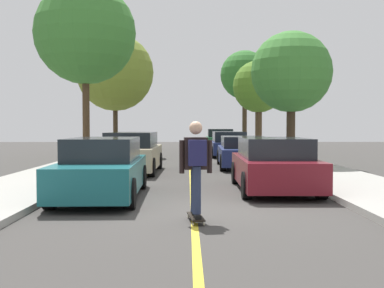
{
  "coord_description": "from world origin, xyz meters",
  "views": [
    {
      "loc": [
        -0.11,
        -9.4,
        1.69
      ],
      "look_at": [
        0.01,
        4.44,
        1.16
      ],
      "focal_mm": 44.19,
      "sensor_mm": 36.0,
      "label": 1
    }
  ],
  "objects_px": {
    "street_tree_right_nearest": "(291,72)",
    "parked_car_right_farthest": "(220,140)",
    "parked_car_left_nearest": "(103,169)",
    "street_tree_left_nearest": "(85,34)",
    "skateboarder": "(196,163)",
    "street_tree_right_near": "(259,87)",
    "street_tree_right_far": "(245,75)",
    "parked_car_right_near": "(243,152)",
    "skateboard": "(196,217)",
    "parked_car_right_nearest": "(274,165)",
    "parked_car_left_near": "(132,153)",
    "street_tree_left_near": "(115,73)",
    "parked_car_right_far": "(229,144)"
  },
  "relations": [
    {
      "from": "parked_car_right_far",
      "to": "parked_car_left_nearest",
      "type": "bearing_deg",
      "value": -106.16
    },
    {
      "from": "parked_car_right_farthest",
      "to": "street_tree_right_near",
      "type": "distance_m",
      "value": 5.93
    },
    {
      "from": "parked_car_right_far",
      "to": "skateboard",
      "type": "xyz_separation_m",
      "value": [
        -2.1,
        -17.48,
        -0.58
      ]
    },
    {
      "from": "parked_car_left_near",
      "to": "street_tree_right_near",
      "type": "height_order",
      "value": "street_tree_right_near"
    },
    {
      "from": "street_tree_left_near",
      "to": "skateboarder",
      "type": "relative_size",
      "value": 3.97
    },
    {
      "from": "parked_car_right_far",
      "to": "street_tree_left_nearest",
      "type": "relative_size",
      "value": 0.57
    },
    {
      "from": "street_tree_right_near",
      "to": "street_tree_right_far",
      "type": "bearing_deg",
      "value": 90.0
    },
    {
      "from": "parked_car_right_nearest",
      "to": "parked_car_left_nearest",
      "type": "bearing_deg",
      "value": -164.74
    },
    {
      "from": "street_tree_left_near",
      "to": "street_tree_right_far",
      "type": "distance_m",
      "value": 12.3
    },
    {
      "from": "parked_car_left_near",
      "to": "parked_car_right_nearest",
      "type": "height_order",
      "value": "parked_car_left_near"
    },
    {
      "from": "skateboarder",
      "to": "parked_car_right_farthest",
      "type": "bearing_deg",
      "value": 85.13
    },
    {
      "from": "parked_car_right_near",
      "to": "skateboard",
      "type": "height_order",
      "value": "parked_car_right_near"
    },
    {
      "from": "parked_car_right_farthest",
      "to": "skateboard",
      "type": "height_order",
      "value": "parked_car_right_farthest"
    },
    {
      "from": "skateboarder",
      "to": "street_tree_right_far",
      "type": "bearing_deg",
      "value": 81.38
    },
    {
      "from": "parked_car_left_near",
      "to": "street_tree_left_near",
      "type": "bearing_deg",
      "value": 102.32
    },
    {
      "from": "parked_car_right_near",
      "to": "parked_car_right_far",
      "type": "height_order",
      "value": "parked_car_right_far"
    },
    {
      "from": "parked_car_right_far",
      "to": "street_tree_right_far",
      "type": "bearing_deg",
      "value": 78.12
    },
    {
      "from": "street_tree_left_nearest",
      "to": "street_tree_left_near",
      "type": "distance_m",
      "value": 7.57
    },
    {
      "from": "street_tree_right_nearest",
      "to": "street_tree_right_far",
      "type": "xyz_separation_m",
      "value": [
        0.0,
        15.88,
        1.57
      ]
    },
    {
      "from": "parked_car_right_nearest",
      "to": "street_tree_right_nearest",
      "type": "distance_m",
      "value": 8.1
    },
    {
      "from": "parked_car_right_nearest",
      "to": "street_tree_right_far",
      "type": "xyz_separation_m",
      "value": [
        2.01,
        23.04,
        4.77
      ]
    },
    {
      "from": "parked_car_left_near",
      "to": "street_tree_right_far",
      "type": "height_order",
      "value": "street_tree_right_far"
    },
    {
      "from": "street_tree_left_nearest",
      "to": "skateboard",
      "type": "bearing_deg",
      "value": -68.25
    },
    {
      "from": "parked_car_right_nearest",
      "to": "parked_car_right_near",
      "type": "bearing_deg",
      "value": 90.0
    },
    {
      "from": "street_tree_left_nearest",
      "to": "street_tree_right_near",
      "type": "bearing_deg",
      "value": 49.36
    },
    {
      "from": "street_tree_right_nearest",
      "to": "parked_car_right_farthest",
      "type": "bearing_deg",
      "value": 98.54
    },
    {
      "from": "parked_car_right_farthest",
      "to": "street_tree_right_far",
      "type": "height_order",
      "value": "street_tree_right_far"
    },
    {
      "from": "street_tree_right_nearest",
      "to": "skateboarder",
      "type": "relative_size",
      "value": 3.25
    },
    {
      "from": "street_tree_right_far",
      "to": "parked_car_left_nearest",
      "type": "bearing_deg",
      "value": -104.48
    },
    {
      "from": "street_tree_left_nearest",
      "to": "street_tree_right_far",
      "type": "xyz_separation_m",
      "value": [
        8.26,
        16.62,
        0.16
      ]
    },
    {
      "from": "street_tree_left_near",
      "to": "street_tree_right_nearest",
      "type": "distance_m",
      "value": 10.72
    },
    {
      "from": "parked_car_left_nearest",
      "to": "street_tree_left_nearest",
      "type": "distance_m",
      "value": 9.1
    },
    {
      "from": "parked_car_left_nearest",
      "to": "parked_car_right_near",
      "type": "relative_size",
      "value": 0.97
    },
    {
      "from": "street_tree_right_nearest",
      "to": "parked_car_right_nearest",
      "type": "bearing_deg",
      "value": -105.67
    },
    {
      "from": "parked_car_right_near",
      "to": "street_tree_right_near",
      "type": "distance_m",
      "value": 9.98
    },
    {
      "from": "parked_car_right_far",
      "to": "street_tree_left_nearest",
      "type": "bearing_deg",
      "value": -131.5
    },
    {
      "from": "parked_car_left_nearest",
      "to": "street_tree_right_near",
      "type": "relative_size",
      "value": 0.82
    },
    {
      "from": "skateboard",
      "to": "street_tree_right_nearest",
      "type": "bearing_deg",
      "value": 69.79
    },
    {
      "from": "parked_car_left_nearest",
      "to": "parked_car_right_farthest",
      "type": "distance_m",
      "value": 22.12
    },
    {
      "from": "parked_car_right_far",
      "to": "street_tree_left_nearest",
      "type": "height_order",
      "value": "street_tree_left_nearest"
    },
    {
      "from": "parked_car_left_nearest",
      "to": "skateboarder",
      "type": "height_order",
      "value": "skateboarder"
    },
    {
      "from": "street_tree_right_near",
      "to": "street_tree_right_far",
      "type": "height_order",
      "value": "street_tree_right_far"
    },
    {
      "from": "parked_car_left_nearest",
      "to": "parked_car_right_nearest",
      "type": "height_order",
      "value": "parked_car_left_nearest"
    },
    {
      "from": "parked_car_left_nearest",
      "to": "street_tree_left_nearest",
      "type": "xyz_separation_m",
      "value": [
        -2.01,
        7.58,
        4.61
      ]
    },
    {
      "from": "street_tree_right_far",
      "to": "skateboarder",
      "type": "bearing_deg",
      "value": -98.62
    },
    {
      "from": "parked_car_right_farthest",
      "to": "street_tree_left_nearest",
      "type": "bearing_deg",
      "value": -113.86
    },
    {
      "from": "street_tree_left_near",
      "to": "parked_car_left_nearest",
      "type": "bearing_deg",
      "value": -82.43
    },
    {
      "from": "street_tree_right_near",
      "to": "street_tree_right_far",
      "type": "relative_size",
      "value": 0.76
    },
    {
      "from": "street_tree_left_nearest",
      "to": "skateboarder",
      "type": "relative_size",
      "value": 4.29
    },
    {
      "from": "street_tree_right_nearest",
      "to": "street_tree_right_near",
      "type": "distance_m",
      "value": 8.88
    }
  ]
}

